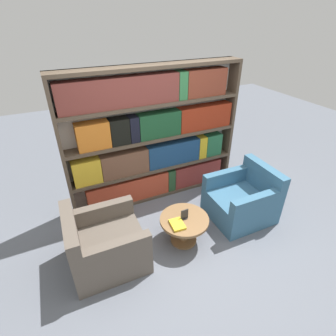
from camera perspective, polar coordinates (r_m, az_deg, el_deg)
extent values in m
plane|color=slate|center=(3.79, 5.65, -16.40)|extent=(14.00, 14.00, 0.00)
cube|color=silver|center=(4.23, -3.53, 7.30)|extent=(2.81, 0.05, 2.16)
cube|color=brown|center=(3.88, -22.06, 2.62)|extent=(0.05, 0.30, 2.16)
cube|color=brown|center=(4.77, 12.82, 9.41)|extent=(0.05, 0.30, 2.16)
cube|color=brown|center=(4.66, -2.54, -5.23)|extent=(2.71, 0.30, 0.05)
cube|color=brown|center=(4.37, -2.69, 0.21)|extent=(2.71, 0.30, 0.05)
cube|color=brown|center=(4.12, -2.87, 6.67)|extent=(2.71, 0.30, 0.05)
cube|color=brown|center=(3.93, -3.08, 13.86)|extent=(2.71, 0.30, 0.05)
cube|color=brown|center=(3.81, -3.31, 21.28)|extent=(2.71, 0.30, 0.05)
cube|color=#B74229|center=(4.38, -8.54, -4.61)|extent=(1.36, 0.20, 0.40)
cube|color=#284B2A|center=(4.59, 0.41, -2.34)|extent=(0.13, 0.20, 0.40)
cube|color=maroon|center=(4.81, 6.14, -0.85)|extent=(0.92, 0.20, 0.40)
cube|color=gold|center=(4.02, -17.27, -0.70)|extent=(0.40, 0.20, 0.39)
cube|color=brown|center=(4.10, -9.41, 1.08)|extent=(0.73, 0.20, 0.39)
cube|color=navy|center=(4.35, 1.07, 3.41)|extent=(0.91, 0.20, 0.39)
cube|color=gold|center=(4.59, 7.10, 4.69)|extent=(0.14, 0.20, 0.39)
cube|color=#266641|center=(4.70, 9.48, 5.19)|extent=(0.30, 0.20, 0.39)
cube|color=orange|center=(3.79, -16.02, 6.80)|extent=(0.45, 0.20, 0.38)
cube|color=black|center=(3.85, -10.60, 7.91)|extent=(0.27, 0.20, 0.38)
cube|color=black|center=(3.91, -7.57, 8.49)|extent=(0.14, 0.20, 0.38)
cube|color=#1A4929|center=(4.04, -2.01, 9.50)|extent=(0.66, 0.20, 0.38)
cube|color=maroon|center=(4.39, 7.81, 11.05)|extent=(0.92, 0.20, 0.38)
cube|color=brown|center=(3.70, -10.35, 15.95)|extent=(1.67, 0.20, 0.40)
cube|color=#327542|center=(4.02, 2.81, 17.60)|extent=(0.14, 0.20, 0.40)
cube|color=brown|center=(4.22, 8.01, 18.01)|extent=(0.67, 0.20, 0.40)
cube|color=brown|center=(3.53, -12.83, -16.84)|extent=(0.91, 0.84, 0.40)
cube|color=brown|center=(3.24, -20.31, -13.46)|extent=(0.15, 0.83, 0.41)
cube|color=brown|center=(3.07, -10.67, -17.09)|extent=(0.75, 0.13, 0.24)
cube|color=brown|center=(3.58, -13.61, -9.16)|extent=(0.75, 0.13, 0.24)
cube|color=#386684|center=(4.23, 15.29, -7.83)|extent=(0.90, 0.84, 0.40)
cube|color=#386684|center=(4.22, 20.06, -2.00)|extent=(0.15, 0.83, 0.41)
cube|color=#386684|center=(4.23, 12.25, -2.06)|extent=(0.75, 0.13, 0.24)
cube|color=#386684|center=(3.80, 18.34, -7.32)|extent=(0.75, 0.13, 0.24)
cylinder|color=brown|center=(3.71, 3.47, -13.45)|extent=(0.12, 0.12, 0.36)
cylinder|color=brown|center=(3.83, 3.39, -15.22)|extent=(0.36, 0.36, 0.03)
cylinder|color=brown|center=(3.57, 3.58, -11.15)|extent=(0.66, 0.66, 0.04)
cube|color=black|center=(3.56, 3.59, -10.85)|extent=(0.06, 0.06, 0.01)
cube|color=#2D2D2D|center=(3.51, 3.63, -10.02)|extent=(0.10, 0.01, 0.15)
cube|color=gold|center=(3.45, 2.03, -12.17)|extent=(0.18, 0.24, 0.03)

